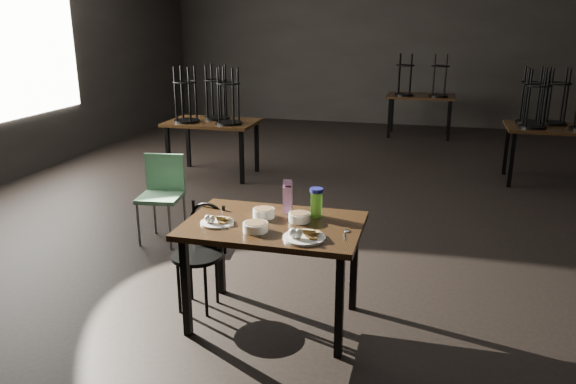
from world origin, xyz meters
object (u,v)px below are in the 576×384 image
(water_bottle, at_px, (316,202))
(bentwood_chair, at_px, (202,247))
(main_table, at_px, (273,234))
(school_chair, at_px, (162,190))
(juice_carton, at_px, (288,197))

(water_bottle, distance_m, bentwood_chair, 0.93)
(water_bottle, bearing_deg, bentwood_chair, -173.58)
(main_table, xyz_separation_m, bentwood_chair, (-0.58, 0.11, -0.21))
(water_bottle, bearing_deg, main_table, -141.81)
(school_chair, bearing_deg, main_table, -47.72)
(bentwood_chair, height_order, school_chair, school_chair)
(juice_carton, relative_size, water_bottle, 1.19)
(main_table, height_order, juice_carton, juice_carton)
(main_table, bearing_deg, water_bottle, 38.19)
(juice_carton, height_order, school_chair, juice_carton)
(bentwood_chair, bearing_deg, water_bottle, 21.81)
(bentwood_chair, bearing_deg, main_table, 4.96)
(water_bottle, height_order, bentwood_chair, water_bottle)
(main_table, relative_size, juice_carton, 4.89)
(main_table, relative_size, water_bottle, 5.82)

